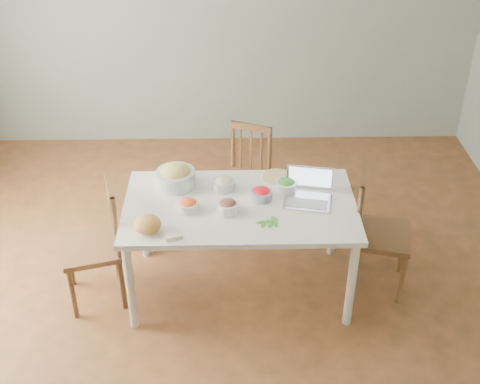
{
  "coord_description": "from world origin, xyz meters",
  "views": [
    {
      "loc": [
        0.06,
        -3.37,
        3.16
      ],
      "look_at": [
        0.13,
        0.16,
        0.85
      ],
      "focal_mm": 46.66,
      "sensor_mm": 36.0,
      "label": 1
    }
  ],
  "objects_px": {
    "dining_table": "(240,247)",
    "bread_boule": "(147,224)",
    "laptop": "(308,189)",
    "bowl_squash": "(176,176)",
    "chair_left": "(91,245)",
    "chair_right": "(382,232)",
    "chair_far": "(244,179)"
  },
  "relations": [
    {
      "from": "chair_right",
      "to": "laptop",
      "type": "relative_size",
      "value": 2.9
    },
    {
      "from": "chair_far",
      "to": "bowl_squash",
      "type": "relative_size",
      "value": 3.08
    },
    {
      "from": "dining_table",
      "to": "chair_left",
      "type": "bearing_deg",
      "value": -175.7
    },
    {
      "from": "dining_table",
      "to": "chair_left",
      "type": "distance_m",
      "value": 1.05
    },
    {
      "from": "bread_boule",
      "to": "bowl_squash",
      "type": "distance_m",
      "value": 0.57
    },
    {
      "from": "bread_boule",
      "to": "laptop",
      "type": "xyz_separation_m",
      "value": [
        1.06,
        0.31,
        0.05
      ]
    },
    {
      "from": "dining_table",
      "to": "laptop",
      "type": "distance_m",
      "value": 0.67
    },
    {
      "from": "bowl_squash",
      "to": "laptop",
      "type": "height_order",
      "value": "laptop"
    },
    {
      "from": "dining_table",
      "to": "bowl_squash",
      "type": "xyz_separation_m",
      "value": [
        -0.45,
        0.25,
        0.45
      ]
    },
    {
      "from": "chair_left",
      "to": "chair_right",
      "type": "relative_size",
      "value": 1.0
    },
    {
      "from": "dining_table",
      "to": "bread_boule",
      "type": "height_order",
      "value": "bread_boule"
    },
    {
      "from": "chair_far",
      "to": "chair_left",
      "type": "xyz_separation_m",
      "value": [
        -1.1,
        -0.91,
        0.05
      ]
    },
    {
      "from": "bread_boule",
      "to": "bowl_squash",
      "type": "relative_size",
      "value": 0.63
    },
    {
      "from": "dining_table",
      "to": "bread_boule",
      "type": "xyz_separation_m",
      "value": [
        -0.6,
        -0.3,
        0.43
      ]
    },
    {
      "from": "laptop",
      "to": "chair_far",
      "type": "bearing_deg",
      "value": 127.63
    },
    {
      "from": "bowl_squash",
      "to": "bread_boule",
      "type": "bearing_deg",
      "value": -105.03
    },
    {
      "from": "chair_far",
      "to": "bread_boule",
      "type": "height_order",
      "value": "bread_boule"
    },
    {
      "from": "chair_far",
      "to": "chair_left",
      "type": "relative_size",
      "value": 0.9
    },
    {
      "from": "chair_left",
      "to": "dining_table",
      "type": "bearing_deg",
      "value": 79.22
    },
    {
      "from": "bowl_squash",
      "to": "chair_far",
      "type": "bearing_deg",
      "value": 49.33
    },
    {
      "from": "bowl_squash",
      "to": "laptop",
      "type": "relative_size",
      "value": 0.85
    },
    {
      "from": "chair_left",
      "to": "chair_right",
      "type": "xyz_separation_m",
      "value": [
        2.07,
        0.1,
        -0.0
      ]
    },
    {
      "from": "laptop",
      "to": "bowl_squash",
      "type": "bearing_deg",
      "value": 176.6
    },
    {
      "from": "chair_right",
      "to": "bowl_squash",
      "type": "bearing_deg",
      "value": 95.59
    },
    {
      "from": "bread_boule",
      "to": "dining_table",
      "type": "bearing_deg",
      "value": 26.43
    },
    {
      "from": "chair_right",
      "to": "bread_boule",
      "type": "xyz_separation_m",
      "value": [
        -1.62,
        -0.32,
        0.33
      ]
    },
    {
      "from": "chair_left",
      "to": "laptop",
      "type": "bearing_deg",
      "value": 78.27
    },
    {
      "from": "chair_right",
      "to": "laptop",
      "type": "distance_m",
      "value": 0.68
    },
    {
      "from": "chair_far",
      "to": "chair_right",
      "type": "relative_size",
      "value": 0.9
    },
    {
      "from": "laptop",
      "to": "dining_table",
      "type": "bearing_deg",
      "value": -167.65
    },
    {
      "from": "bowl_squash",
      "to": "laptop",
      "type": "xyz_separation_m",
      "value": [
        0.92,
        -0.24,
        0.03
      ]
    },
    {
      "from": "bowl_squash",
      "to": "laptop",
      "type": "distance_m",
      "value": 0.95
    }
  ]
}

